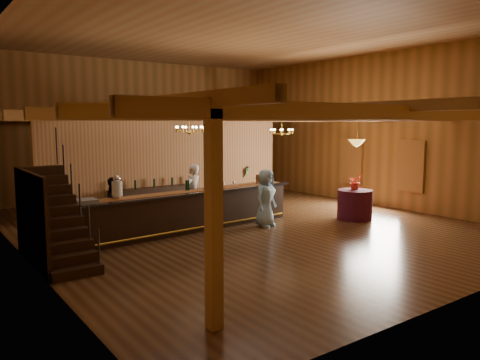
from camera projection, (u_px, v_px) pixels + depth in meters
floor at (242, 224)px, 13.93m from camera, size 14.00×14.00×0.00m
ceiling at (242, 35)px, 13.27m from camera, size 14.00×14.00×0.00m
wall_back at (142, 129)px, 19.24m from camera, size 12.00×0.10×5.50m
wall_left at (18, 135)px, 10.12m from camera, size 0.10×14.00×5.50m
wall_right at (374, 130)px, 17.08m from camera, size 0.10×14.00×5.50m
beam_grid at (232, 115)px, 13.95m from camera, size 11.90×13.90×0.39m
support_posts at (252, 173)px, 13.34m from camera, size 9.20×10.20×3.20m
partition_wall at (171, 165)px, 16.27m from camera, size 9.00×0.18×3.10m
window_right_front at (411, 166)px, 15.91m from camera, size 0.12×1.05×1.75m
window_right_back at (351, 161)px, 18.00m from camera, size 0.12×1.05×1.75m
staircase at (57, 217)px, 10.05m from camera, size 1.00×2.80×2.00m
backroom_boxes at (152, 187)px, 18.13m from camera, size 4.10×0.60×1.10m
tasting_bar at (195, 210)px, 13.18m from camera, size 6.73×1.31×1.13m
beverage_dispenser at (117, 188)px, 11.66m from camera, size 0.26×0.26×0.60m
glass_rack_tray at (85, 201)px, 11.06m from camera, size 0.50×0.50×0.10m
raffle_drum at (261, 178)px, 14.63m from camera, size 0.34×0.24×0.30m
bar_bottle_0 at (187, 186)px, 13.08m from camera, size 0.07×0.07×0.30m
bar_bottle_1 at (188, 185)px, 13.12m from camera, size 0.07×0.07×0.30m
bar_bottle_2 at (210, 183)px, 13.59m from camera, size 0.07×0.07×0.30m
backbar_shelf at (155, 200)px, 15.75m from camera, size 3.11×0.60×0.87m
round_table at (355, 205)px, 14.64m from camera, size 1.07×1.07×0.93m
chandelier_left at (189, 129)px, 13.13m from camera, size 0.80×0.80×0.52m
chandelier_right at (282, 131)px, 16.61m from camera, size 0.80×0.80×0.64m
pendant_lamp at (357, 143)px, 14.41m from camera, size 0.52×0.52×0.90m
bartender at (193, 194)px, 14.06m from camera, size 0.76×0.64×1.79m
staff_second at (112, 206)px, 12.63m from camera, size 0.81×0.66×1.56m
guest at (266, 198)px, 13.61m from camera, size 0.95×0.77×1.68m
floor_plant at (244, 183)px, 18.30m from camera, size 0.75×0.61×1.36m
table_flowers at (355, 182)px, 14.67m from camera, size 0.50×0.45×0.50m
table_vase at (355, 185)px, 14.68m from camera, size 0.20×0.20×0.30m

